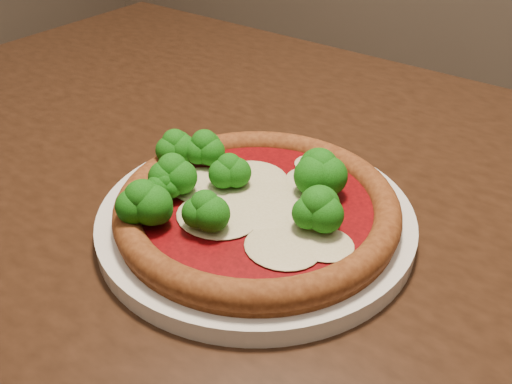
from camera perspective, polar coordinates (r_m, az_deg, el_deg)
The scene contains 3 objects.
dining_table at distance 0.65m, azimuth 3.49°, elevation -6.65°, with size 1.37×0.93×0.75m.
plate at distance 0.54m, azimuth 0.00°, elevation -2.73°, with size 0.30×0.30×0.02m, color silver.
pizza at distance 0.52m, azimuth -0.63°, elevation -0.85°, with size 0.26×0.26×0.06m.
Camera 1 is at (0.13, -0.22, 1.08)m, focal length 40.00 mm.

